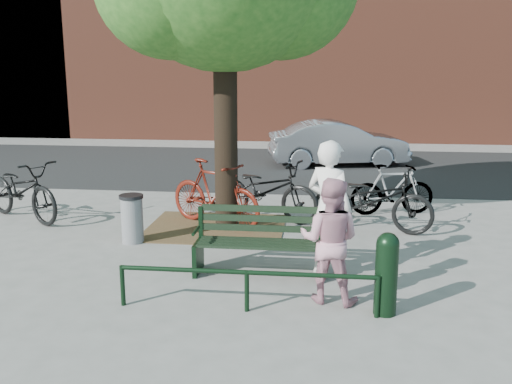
# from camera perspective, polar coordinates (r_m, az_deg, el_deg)

# --- Properties ---
(ground) EXTENTS (90.00, 90.00, 0.00)m
(ground) POSITION_cam_1_polar(r_m,az_deg,el_deg) (7.95, 0.21, -8.26)
(ground) COLOR gray
(ground) RESTS_ON ground
(dirt_pit) EXTENTS (2.40, 2.00, 0.02)m
(dirt_pit) POSITION_cam_1_polar(r_m,az_deg,el_deg) (10.15, -4.04, -3.57)
(dirt_pit) COLOR brown
(dirt_pit) RESTS_ON ground
(road) EXTENTS (40.00, 7.00, 0.01)m
(road) POSITION_cam_1_polar(r_m,az_deg,el_deg) (16.15, 3.54, 2.49)
(road) COLOR black
(road) RESTS_ON ground
(park_bench) EXTENTS (1.74, 0.54, 0.97)m
(park_bench) POSITION_cam_1_polar(r_m,az_deg,el_deg) (7.87, 0.28, -4.80)
(park_bench) COLOR black
(park_bench) RESTS_ON ground
(guard_railing) EXTENTS (3.06, 0.06, 0.51)m
(guard_railing) POSITION_cam_1_polar(r_m,az_deg,el_deg) (6.69, -0.93, -8.66)
(guard_railing) COLOR black
(guard_railing) RESTS_ON ground
(person_left) EXTENTS (0.81, 0.75, 1.86)m
(person_left) POSITION_cam_1_polar(r_m,az_deg,el_deg) (7.77, 7.32, -1.64)
(person_left) COLOR white
(person_left) RESTS_ON ground
(person_right) EXTENTS (0.85, 0.73, 1.54)m
(person_right) POSITION_cam_1_polar(r_m,az_deg,el_deg) (6.93, 7.37, -4.82)
(person_right) COLOR #C18595
(person_right) RESTS_ON ground
(bollard) EXTENTS (0.26, 0.26, 0.98)m
(bollard) POSITION_cam_1_polar(r_m,az_deg,el_deg) (6.75, 12.91, -7.70)
(bollard) COLOR black
(bollard) RESTS_ON ground
(litter_bin) EXTENTS (0.39, 0.39, 0.79)m
(litter_bin) POSITION_cam_1_polar(r_m,az_deg,el_deg) (9.45, -12.28, -2.59)
(litter_bin) COLOR gray
(litter_bin) RESTS_ON ground
(bicycle_a) EXTENTS (2.24, 1.73, 1.13)m
(bicycle_a) POSITION_cam_1_polar(r_m,az_deg,el_deg) (11.42, -22.36, 0.20)
(bicycle_a) COLOR black
(bicycle_a) RESTS_ON ground
(bicycle_b) EXTENTS (2.00, 1.48, 1.20)m
(bicycle_b) POSITION_cam_1_polar(r_m,az_deg,el_deg) (10.17, -4.13, -0.13)
(bicycle_b) COLOR #4F130B
(bicycle_b) RESTS_ON ground
(bicycle_c) EXTENTS (2.27, 1.48, 1.13)m
(bicycle_c) POSITION_cam_1_polar(r_m,az_deg,el_deg) (10.56, 0.92, 0.20)
(bicycle_c) COLOR black
(bicycle_c) RESTS_ON ground
(bicycle_d) EXTENTS (1.70, 0.82, 0.99)m
(bicycle_d) POSITION_cam_1_polar(r_m,az_deg,el_deg) (11.25, 13.48, 0.25)
(bicycle_d) COLOR gray
(bicycle_d) RESTS_ON ground
(bicycle_e) EXTENTS (2.23, 1.30, 1.11)m
(bicycle_e) POSITION_cam_1_polar(r_m,az_deg,el_deg) (10.07, 11.57, -0.74)
(bicycle_e) COLOR black
(bicycle_e) RESTS_ON ground
(parked_car) EXTENTS (4.11, 2.16, 1.29)m
(parked_car) POSITION_cam_1_polar(r_m,az_deg,el_deg) (16.51, 8.22, 4.84)
(parked_car) COLOR gray
(parked_car) RESTS_ON ground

